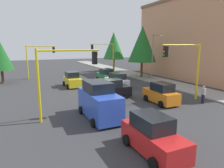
# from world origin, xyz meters

# --- Properties ---
(ground_plane) EXTENTS (120.00, 120.00, 0.00)m
(ground_plane) POSITION_xyz_m (0.00, 0.00, 0.00)
(ground_plane) COLOR #353538
(sidewalk_kerb) EXTENTS (80.00, 4.00, 0.15)m
(sidewalk_kerb) POSITION_xyz_m (-5.00, 10.50, 0.07)
(sidewalk_kerb) COLOR gray
(sidewalk_kerb) RESTS_ON ground
(lane_arrow_near) EXTENTS (2.40, 1.10, 1.10)m
(lane_arrow_near) POSITION_xyz_m (11.51, -3.00, 0.01)
(lane_arrow_near) COLOR silver
(lane_arrow_near) RESTS_ON ground
(apartment_block) EXTENTS (23.70, 9.30, 12.91)m
(apartment_block) POSITION_xyz_m (-3.00, 18.50, 6.47)
(apartment_block) COLOR tan
(apartment_block) RESTS_ON ground
(traffic_signal_far_right) EXTENTS (0.36, 4.59, 5.39)m
(traffic_signal_far_right) POSITION_xyz_m (-14.00, -5.65, 3.83)
(traffic_signal_far_right) COLOR yellow
(traffic_signal_far_right) RESTS_ON ground
(traffic_signal_near_right) EXTENTS (0.36, 4.59, 5.21)m
(traffic_signal_near_right) POSITION_xyz_m (6.00, -5.62, 3.71)
(traffic_signal_near_right) COLOR yellow
(traffic_signal_near_right) RESTS_ON ground
(traffic_signal_near_left) EXTENTS (0.36, 4.59, 5.59)m
(traffic_signal_near_left) POSITION_xyz_m (6.00, 5.68, 3.96)
(traffic_signal_near_left) COLOR yellow
(traffic_signal_near_left) RESTS_ON ground
(traffic_signal_far_left) EXTENTS (0.36, 4.59, 5.77)m
(traffic_signal_far_left) POSITION_xyz_m (-14.00, 5.71, 4.08)
(traffic_signal_far_left) COLOR yellow
(traffic_signal_far_left) RESTS_ON ground
(street_lamp_curbside) EXTENTS (2.15, 0.28, 7.00)m
(street_lamp_curbside) POSITION_xyz_m (-3.61, 9.20, 4.35)
(street_lamp_curbside) COLOR slate
(street_lamp_curbside) RESTS_ON ground
(tree_opposite_side) EXTENTS (3.44, 3.44, 6.24)m
(tree_opposite_side) POSITION_xyz_m (-12.00, -11.00, 4.08)
(tree_opposite_side) COLOR brown
(tree_opposite_side) RESTS_ON ground
(tree_roadside_mid) EXTENTS (4.65, 4.65, 8.52)m
(tree_roadside_mid) POSITION_xyz_m (-8.00, 10.00, 5.60)
(tree_roadside_mid) COLOR brown
(tree_roadside_mid) RESTS_ON ground
(tree_roadside_far) EXTENTS (4.42, 4.42, 8.09)m
(tree_roadside_far) POSITION_xyz_m (-18.00, 9.50, 5.31)
(tree_roadside_far) COLOR brown
(tree_roadside_far) RESTS_ON ground
(delivery_van_blue) EXTENTS (4.80, 2.22, 2.77)m
(delivery_van_blue) POSITION_xyz_m (6.86, -3.39, 1.28)
(delivery_van_blue) COLOR blue
(delivery_van_blue) RESTS_ON ground
(car_black) EXTENTS (2.07, 3.64, 1.98)m
(car_black) POSITION_xyz_m (2.00, -0.03, 0.90)
(car_black) COLOR black
(car_black) RESTS_ON ground
(car_white) EXTENTS (3.90, 2.07, 1.98)m
(car_white) POSITION_xyz_m (-2.22, 2.54, 0.90)
(car_white) COLOR white
(car_white) RESTS_ON ground
(car_yellow) EXTENTS (3.85, 2.03, 1.98)m
(car_yellow) POSITION_xyz_m (-5.55, -2.41, 0.90)
(car_yellow) COLOR yellow
(car_yellow) RESTS_ON ground
(car_green) EXTENTS (3.75, 2.08, 1.98)m
(car_green) POSITION_xyz_m (-7.12, 3.12, 0.90)
(car_green) COLOR #1E7238
(car_green) RESTS_ON ground
(car_red) EXTENTS (3.97, 1.95, 1.98)m
(car_red) POSITION_xyz_m (12.69, -2.69, 0.90)
(car_red) COLOR red
(car_red) RESTS_ON ground
(car_orange) EXTENTS (3.76, 1.94, 1.98)m
(car_orange) POSITION_xyz_m (5.64, 3.35, 0.90)
(car_orange) COLOR orange
(car_orange) RESTS_ON ground
(pedestrian_crossing) EXTENTS (0.40, 0.24, 1.70)m
(pedestrian_crossing) POSITION_xyz_m (7.37, 6.92, 0.91)
(pedestrian_crossing) COLOR #262638
(pedestrian_crossing) RESTS_ON ground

